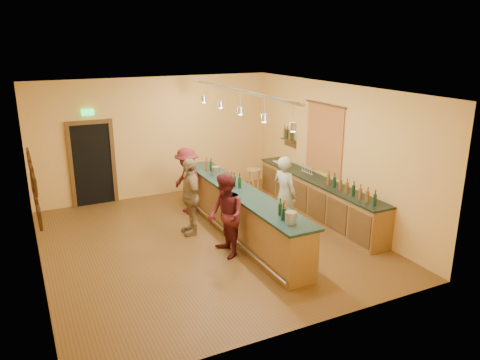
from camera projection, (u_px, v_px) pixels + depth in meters
name	position (u px, v px, depth m)	size (l,w,h in m)	color
floor	(207.00, 242.00, 9.97)	(7.00, 7.00, 0.00)	brown
ceiling	(203.00, 90.00, 9.03)	(6.50, 7.00, 0.02)	silver
wall_back	(156.00, 138.00, 12.51)	(6.50, 0.02, 3.20)	#DFBE53
wall_front	(299.00, 231.00, 6.50)	(6.50, 0.02, 3.20)	#DFBE53
wall_left	(32.00, 192.00, 8.14)	(0.02, 7.00, 3.20)	#DFBE53
wall_right	(335.00, 153.00, 10.87)	(0.02, 7.00, 3.20)	#DFBE53
doorway	(92.00, 162.00, 11.91)	(1.15, 0.09, 2.48)	black
tapestry	(324.00, 139.00, 11.13)	(0.03, 1.40, 1.60)	maroon
bottle_shelf	(289.00, 135.00, 12.45)	(0.17, 0.55, 0.54)	#523818
picture_grid	(34.00, 184.00, 7.41)	(0.06, 2.20, 0.70)	#382111
back_counter	(318.00, 197.00, 11.23)	(0.60, 4.55, 1.27)	brown
tasting_bar	(240.00, 209.00, 10.13)	(0.73, 5.10, 1.38)	brown
pendant_track	(240.00, 99.00, 9.43)	(0.11, 4.60, 0.50)	silver
bartender	(285.00, 194.00, 10.28)	(0.63, 0.41, 1.73)	gray
customer_a	(226.00, 216.00, 9.11)	(0.82, 0.64, 1.69)	#59191E
customer_b	(190.00, 196.00, 10.17)	(1.00, 0.42, 1.71)	#997A51
customer_c	(187.00, 181.00, 11.40)	(1.06, 0.61, 1.64)	#59191E
bar_stool	(254.00, 174.00, 12.64)	(0.37, 0.37, 0.76)	#9C7C46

